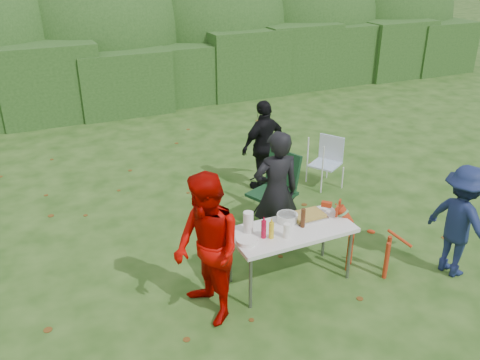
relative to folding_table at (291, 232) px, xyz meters
name	(u,v)px	position (x,y,z in m)	size (l,w,h in m)	color
ground	(274,281)	(-0.18, 0.04, -0.69)	(80.00, 80.00, 0.00)	#1E4211
hedge_row	(121,76)	(-0.18, 8.04, 0.16)	(22.00, 1.40, 1.70)	#23471C
shrub_backdrop	(104,35)	(-0.18, 9.64, 0.91)	(20.00, 2.60, 3.20)	#3D6628
folding_table	(291,232)	(0.00, 0.00, 0.00)	(1.50, 0.70, 0.74)	silver
person_cook	(276,193)	(0.18, 0.72, 0.17)	(0.62, 0.41, 1.71)	black
person_red_jacket	(207,250)	(-1.16, -0.19, 0.18)	(0.84, 0.66, 1.74)	#A70400
person_black_puffy	(264,146)	(0.92, 2.48, 0.09)	(0.91, 0.38, 1.55)	black
child	(461,222)	(1.98, -0.73, 0.05)	(0.95, 0.54, 1.46)	#141F47
dog	(370,241)	(1.00, -0.25, -0.25)	(0.93, 0.37, 0.88)	#A32D12
camping_chair	(272,190)	(0.48, 1.37, -0.15)	(0.67, 0.67, 1.08)	#13361C
lawn_chair	(325,162)	(1.93, 2.13, -0.26)	(0.51, 0.51, 0.86)	#5485B6
food_tray	(307,217)	(0.32, 0.15, 0.06)	(0.45, 0.30, 0.02)	#B7B7BA
focaccia_bread	(308,215)	(0.32, 0.15, 0.09)	(0.40, 0.26, 0.04)	#AE913D
mustard_bottle	(271,230)	(-0.32, -0.08, 0.15)	(0.06, 0.06, 0.20)	gold
ketchup_bottle	(264,229)	(-0.40, -0.04, 0.16)	(0.06, 0.06, 0.22)	#A40826
beer_bottle	(303,218)	(0.14, -0.02, 0.17)	(0.06, 0.06, 0.24)	#47230F
paper_towel_roll	(248,222)	(-0.50, 0.15, 0.18)	(0.12, 0.12, 0.26)	white
cup_stack	(287,231)	(-0.16, -0.15, 0.14)	(0.08, 0.08, 0.18)	white
pasta_bowl	(287,218)	(0.04, 0.17, 0.10)	(0.26, 0.26, 0.10)	silver
plate_stack	(246,241)	(-0.63, -0.06, 0.08)	(0.24, 0.24, 0.05)	white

